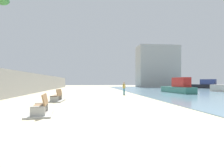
% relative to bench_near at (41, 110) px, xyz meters
% --- Properties ---
extents(ground_plane, '(120.00, 120.00, 0.00)m').
position_rel_bench_near_xyz_m(ground_plane, '(1.95, 16.49, -0.23)').
color(ground_plane, '#C6B793').
extents(seawall, '(0.80, 64.00, 2.71)m').
position_rel_bench_near_xyz_m(seawall, '(-5.55, 16.49, 1.12)').
color(seawall, '#9E9E99').
rests_on(seawall, ground).
extents(bench_near, '(1.37, 2.23, 0.98)m').
position_rel_bench_near_xyz_m(bench_near, '(0.00, 0.00, 0.00)').
color(bench_near, '#9E9E99').
rests_on(bench_near, ground).
extents(bench_far, '(1.20, 2.15, 0.98)m').
position_rel_bench_near_xyz_m(bench_far, '(-0.34, 6.11, 0.00)').
color(bench_far, '#9E9E99').
rests_on(bench_far, ground).
extents(person_walking, '(0.39, 0.41, 1.55)m').
position_rel_bench_near_xyz_m(person_walking, '(6.34, 12.78, 0.66)').
color(person_walking, teal).
rests_on(person_walking, ground).
extents(boat_far_right, '(5.39, 7.04, 2.12)m').
position_rel_bench_near_xyz_m(boat_far_right, '(28.94, 31.35, 0.57)').
color(boat_far_right, black).
rests_on(boat_far_right, water_bay).
extents(boat_mid_bay, '(3.50, 5.31, 1.86)m').
position_rel_bench_near_xyz_m(boat_mid_bay, '(18.48, 20.75, 0.48)').
color(boat_mid_bay, black).
rests_on(boat_mid_bay, water_bay).
extents(boat_distant, '(1.91, 6.94, 2.09)m').
position_rel_bench_near_xyz_m(boat_distant, '(14.22, 14.92, 0.56)').
color(boat_distant, '#337060').
rests_on(boat_distant, water_bay).
extents(harbor_building, '(12.00, 6.00, 12.23)m').
position_rel_bench_near_xyz_m(harbor_building, '(22.45, 44.49, 5.88)').
color(harbor_building, '#9E9E99').
rests_on(harbor_building, ground).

